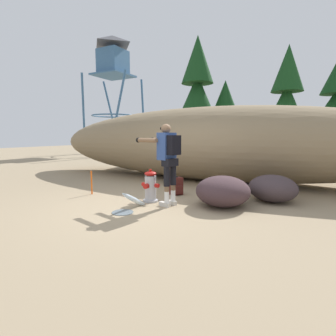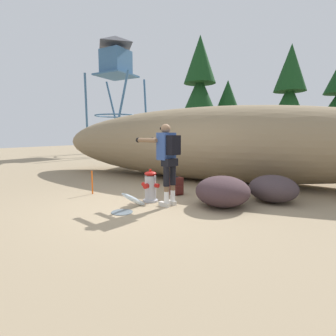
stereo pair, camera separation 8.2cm
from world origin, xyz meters
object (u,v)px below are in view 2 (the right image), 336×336
utility_worker (167,154)px  survey_stake (92,182)px  fire_hydrant (150,187)px  boulder_large (223,191)px  spare_backpack (177,186)px  boulder_mid (273,189)px  watchtower (116,65)px

utility_worker → survey_stake: utility_worker is taller
fire_hydrant → utility_worker: size_ratio=0.43×
survey_stake → fire_hydrant: bearing=3.5°
boulder_large → spare_backpack: bearing=160.7°
fire_hydrant → survey_stake: bearing=-176.5°
survey_stake → boulder_large: bearing=9.1°
spare_backpack → boulder_mid: bearing=41.8°
spare_backpack → boulder_large: 1.43m
utility_worker → watchtower: 17.00m
boulder_mid → survey_stake: boulder_mid is taller
utility_worker → spare_backpack: (-0.29, 1.00, -0.89)m
spare_backpack → survey_stake: survey_stake is taller
utility_worker → watchtower: size_ratio=0.19×
utility_worker → survey_stake: size_ratio=2.88×
boulder_large → watchtower: size_ratio=0.13×
utility_worker → survey_stake: (-2.20, 0.01, -0.80)m
spare_backpack → watchtower: bearing=166.2°
boulder_mid → fire_hydrant: bearing=-151.1°
boulder_mid → survey_stake: 4.37m
boulder_large → utility_worker: bearing=-153.4°
spare_backpack → survey_stake: (-1.91, -0.99, 0.08)m
fire_hydrant → watchtower: size_ratio=0.08×
utility_worker → fire_hydrant: bearing=0.4°
boulder_mid → watchtower: (-13.06, 10.06, 6.51)m
spare_backpack → watchtower: (-10.84, 10.51, 6.60)m
boulder_large → survey_stake: bearing=-170.9°
boulder_large → survey_stake: size_ratio=1.98×
survey_stake → spare_backpack: bearing=27.5°
spare_backpack → fire_hydrant: bearing=-72.6°
spare_backpack → survey_stake: bearing=-122.2°
utility_worker → boulder_large: utility_worker is taller
watchtower → boulder_large: bearing=-42.0°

